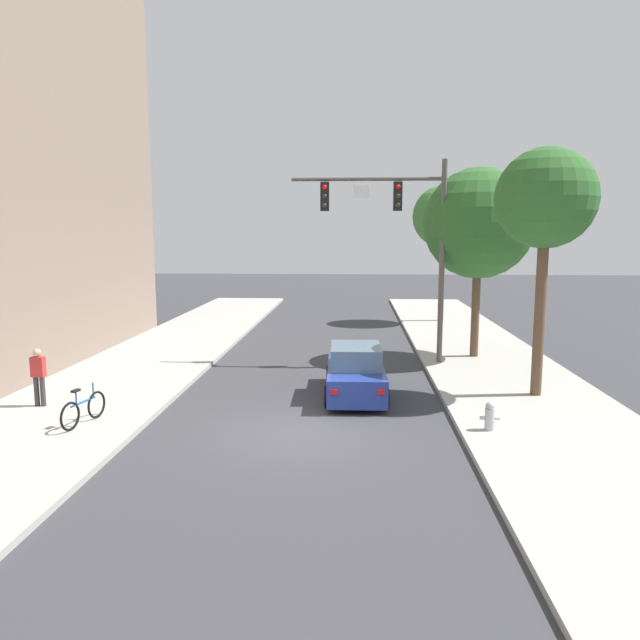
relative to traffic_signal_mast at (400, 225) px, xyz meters
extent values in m
plane|color=#38383D|center=(-3.03, -7.99, -5.30)|extent=(120.00, 120.00, 0.00)
cube|color=#A8A59E|center=(-9.53, -7.99, -5.22)|extent=(5.00, 60.00, 0.15)
cube|color=#A8A59E|center=(3.47, -7.99, -5.22)|extent=(5.00, 60.00, 0.15)
cylinder|color=#514C47|center=(1.57, 0.01, -1.40)|extent=(0.20, 0.20, 7.50)
cylinder|color=#514C47|center=(-1.23, 0.01, 1.65)|extent=(5.59, 0.14, 0.14)
cube|color=black|center=(-0.11, 0.01, 1.03)|extent=(0.32, 0.28, 1.05)
sphere|color=red|center=(-0.11, -0.14, 1.36)|extent=(0.18, 0.18, 0.18)
sphere|color=#2D2823|center=(-0.11, -0.14, 1.03)|extent=(0.18, 0.18, 0.18)
sphere|color=#2D2823|center=(-0.11, -0.14, 0.70)|extent=(0.18, 0.18, 0.18)
cube|color=black|center=(-2.79, 0.01, 1.03)|extent=(0.32, 0.28, 1.05)
sphere|color=red|center=(-2.79, -0.14, 1.36)|extent=(0.18, 0.18, 0.18)
sphere|color=#2D2823|center=(-2.79, -0.14, 1.03)|extent=(0.18, 0.18, 0.18)
sphere|color=#2D2823|center=(-2.79, -0.14, 0.70)|extent=(0.18, 0.18, 0.18)
cube|color=white|center=(-1.45, -0.01, 1.20)|extent=(0.60, 0.03, 0.44)
cube|color=navy|center=(-1.62, -4.43, -4.74)|extent=(1.81, 4.24, 0.80)
cube|color=slate|center=(-1.61, -4.58, -4.02)|extent=(1.55, 2.04, 0.64)
cylinder|color=black|center=(-2.46, -3.15, -4.98)|extent=(0.24, 0.65, 0.64)
cylinder|color=black|center=(-0.85, -3.10, -4.98)|extent=(0.24, 0.65, 0.64)
cylinder|color=black|center=(-2.39, -5.75, -4.98)|extent=(0.24, 0.65, 0.64)
cylinder|color=black|center=(-0.78, -5.71, -4.98)|extent=(0.24, 0.65, 0.64)
cube|color=red|center=(-2.20, -6.56, -4.62)|extent=(0.20, 0.05, 0.14)
cube|color=red|center=(-0.93, -6.53, -4.62)|extent=(0.20, 0.05, 0.14)
cylinder|color=#333338|center=(-10.58, -6.57, -4.72)|extent=(0.14, 0.14, 0.85)
cylinder|color=#333338|center=(-10.40, -6.57, -4.72)|extent=(0.14, 0.14, 0.85)
cube|color=#B72D2D|center=(-10.49, -6.57, -4.02)|extent=(0.36, 0.22, 0.56)
sphere|color=tan|center=(-10.49, -6.57, -3.62)|extent=(0.22, 0.22, 0.22)
torus|color=black|center=(-8.42, -7.56, -4.79)|extent=(0.20, 0.72, 0.72)
torus|color=black|center=(-8.63, -8.59, -4.79)|extent=(0.20, 0.72, 0.72)
cylinder|color=#194C8C|center=(-8.52, -8.07, -4.57)|extent=(0.24, 0.94, 0.05)
cylinder|color=#194C8C|center=(-8.58, -8.33, -4.39)|extent=(0.04, 0.04, 0.35)
cylinder|color=#194C8C|center=(-8.44, -7.66, -4.37)|extent=(0.04, 0.04, 0.40)
cube|color=black|center=(-8.58, -8.33, -4.21)|extent=(0.17, 0.26, 0.06)
cylinder|color=#B2B2B7|center=(1.69, -7.95, -4.87)|extent=(0.24, 0.24, 0.55)
sphere|color=#B2B2B7|center=(1.69, -7.95, -4.54)|extent=(0.22, 0.22, 0.22)
cylinder|color=#B2B2B7|center=(1.51, -7.95, -4.85)|extent=(0.12, 0.09, 0.09)
cylinder|color=#B2B2B7|center=(1.87, -7.95, -4.85)|extent=(0.12, 0.09, 0.09)
cylinder|color=brown|center=(3.82, -4.54, -2.78)|extent=(0.32, 0.32, 4.74)
sphere|color=#2D6028|center=(3.82, -4.54, 0.68)|extent=(2.90, 2.90, 2.90)
cylinder|color=brown|center=(3.09, 1.15, -3.34)|extent=(0.32, 0.32, 3.61)
sphere|color=#2D6028|center=(3.09, 1.15, 0.06)|extent=(4.26, 4.26, 4.26)
cylinder|color=brown|center=(3.17, 11.02, -2.90)|extent=(0.32, 0.32, 4.50)
sphere|color=#387033|center=(3.17, 11.02, 0.62)|extent=(3.38, 3.38, 3.38)
camera|label=1|loc=(-1.67, -22.26, -0.36)|focal=33.25mm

